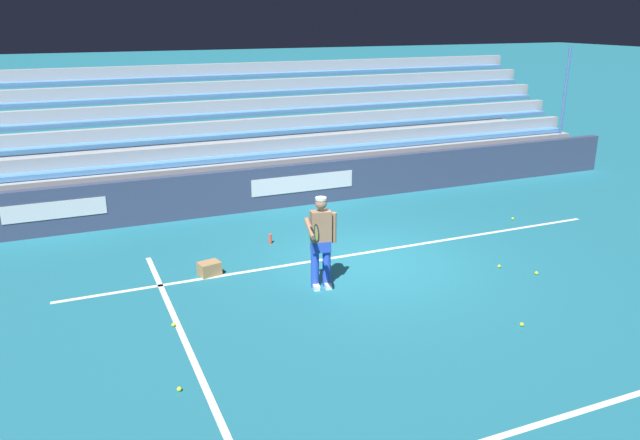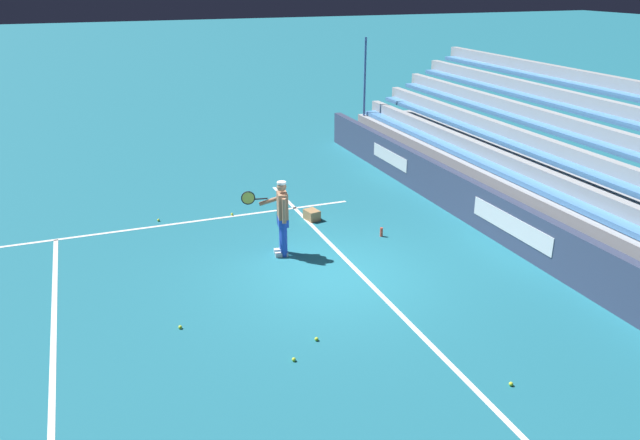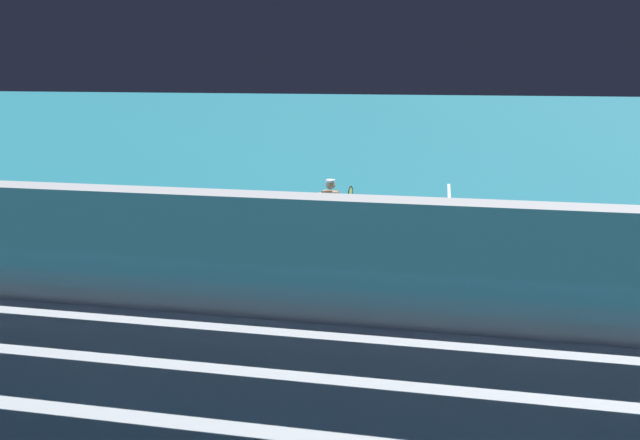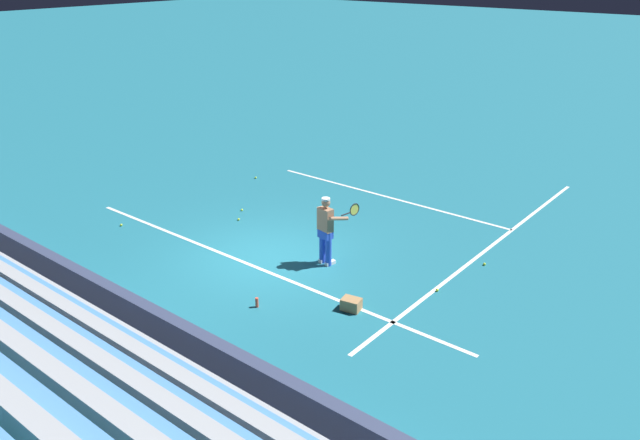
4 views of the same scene
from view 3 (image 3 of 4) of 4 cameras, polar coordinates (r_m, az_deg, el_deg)
name	(u,v)px [view 3 (image 3 of 4)]	position (r m, az deg, el deg)	size (l,w,h in m)	color
ground_plane	(263,260)	(13.87, -5.25, -3.62)	(160.00, 160.00, 0.00)	#1E6B7F
court_baseline_white	(256,266)	(13.41, -5.84, -4.24)	(12.00, 0.10, 0.01)	white
court_sideline_white	(450,224)	(17.20, 11.84, -0.37)	(0.10, 12.00, 0.01)	white
court_service_line_white	(313,206)	(19.03, -0.67, 1.30)	(8.22, 0.10, 0.01)	white
back_wall_sponsor_board	(185,309)	(9.85, -12.27, -7.97)	(20.63, 0.25, 1.10)	#384260
bleacher_stand	(89,376)	(7.64, -20.33, -13.26)	(19.60, 4.00, 3.85)	#9EA3A8
tennis_player	(331,216)	(14.00, 1.00, 0.41)	(0.68, 0.96, 1.71)	blue
ball_box_cardboard	(404,272)	(12.72, 7.72, -4.71)	(0.40, 0.30, 0.26)	#A87F51
tennis_ball_near_player	(464,233)	(16.29, 13.06, -1.13)	(0.07, 0.07, 0.07)	#CCE533
tennis_ball_far_left	(455,253)	(14.50, 12.24, -2.96)	(0.07, 0.07, 0.07)	#CCE533
tennis_ball_on_baseline	(52,261)	(14.81, -23.32, -3.45)	(0.07, 0.07, 0.07)	#CCE533
tennis_ball_far_right	(263,220)	(17.26, -5.26, 0.02)	(0.07, 0.07, 0.07)	#CCE533
tennis_ball_stray_back	(191,238)	(15.72, -11.75, -1.61)	(0.07, 0.07, 0.07)	#CCE533
tennis_ball_midcourt	(183,231)	(16.39, -12.42, -1.00)	(0.07, 0.07, 0.07)	#CCE533
tennis_ball_by_box	(160,208)	(19.15, -14.42, 1.03)	(0.07, 0.07, 0.07)	#CCE533
water_bottle	(314,287)	(11.81, -0.59, -6.16)	(0.07, 0.07, 0.22)	#EA4C33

